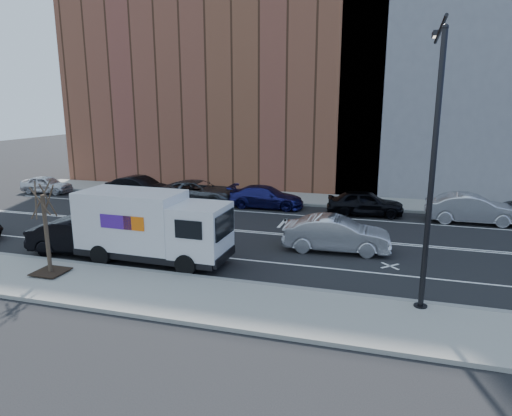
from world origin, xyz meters
The scene contains 19 objects.
ground centered at (0.00, 0.00, 0.00)m, with size 120.00×120.00×0.00m, color black.
sidewalk_near centered at (0.00, -8.80, 0.07)m, with size 44.00×3.60×0.15m, color gray.
sidewalk_far centered at (0.00, 8.80, 0.07)m, with size 44.00×3.60×0.15m, color gray.
curb_near centered at (0.00, -7.00, 0.08)m, with size 44.00×0.25×0.17m, color gray.
curb_far centered at (0.00, 7.00, 0.08)m, with size 44.00×0.25×0.17m, color gray.
road_markings centered at (0.00, 0.00, 0.00)m, with size 40.00×8.60×0.01m, color white, non-canonical shape.
bldg_brick centered at (-8.00, 15.60, 11.00)m, with size 26.00×10.00×22.00m, color brown.
bldg_concrete centered at (12.00, 15.60, 13.00)m, with size 20.00×10.00×26.00m, color slate.
streetlight centered at (7.00, -6.91, 5.08)m, with size 0.44×4.02×9.34m.
street_tree centered at (-7.00, -8.40, 1.45)m, with size 1.20×1.20×3.75m.
fedex_van centered at (-3.96, -5.60, 1.61)m, with size 6.77×2.52×3.06m.
far_parked_a centered at (-19.20, 5.70, 0.66)m, with size 1.56×3.88×1.32m, color silver.
far_parked_b centered at (-11.20, 5.71, 0.81)m, with size 1.72×4.94×1.63m, color black.
far_parked_c centered at (-6.79, 5.91, 0.76)m, with size 2.53×5.49×1.52m, color #484B50.
far_parked_d centered at (-1.94, 5.76, 0.71)m, with size 2.00×4.92×1.43m, color navy.
far_parked_e centered at (4.42, 5.48, 0.78)m, with size 1.85×4.59×1.56m, color black.
far_parked_f centered at (10.42, 5.37, 0.83)m, with size 1.76×5.05×1.66m, color #BCBCC1.
driving_sedan centered at (3.54, -1.88, 0.81)m, with size 1.71×4.92×1.62m, color #B8B8BD.
near_parked_rear_a centered at (-7.50, -5.57, 0.82)m, with size 1.73×4.96×1.63m, color black.
Camera 1 is at (5.70, -22.49, 6.87)m, focal length 32.00 mm.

